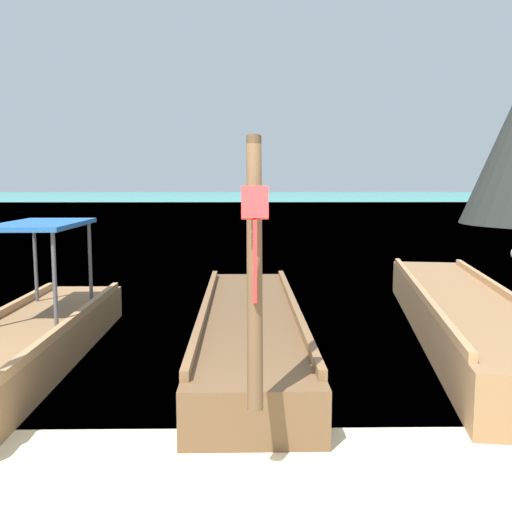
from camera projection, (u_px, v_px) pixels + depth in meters
name	position (u px, v px, depth m)	size (l,w,h in m)	color
sea_water	(248.00, 202.00, 64.77)	(120.00, 120.00, 0.00)	#2DB29E
longtail_boat_pink_ribbon	(28.00, 340.00, 7.01)	(1.14, 5.61, 2.35)	olive
longtail_boat_red_ribbon	(250.00, 328.00, 7.73)	(1.31, 6.51, 2.57)	brown
longtail_boat_blue_ribbon	(462.00, 316.00, 8.25)	(2.26, 7.34, 2.41)	olive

